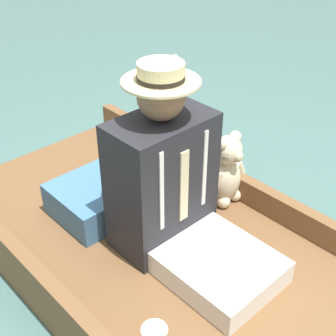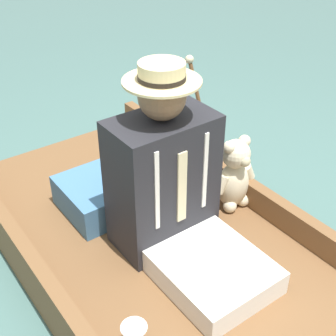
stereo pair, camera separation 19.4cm
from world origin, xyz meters
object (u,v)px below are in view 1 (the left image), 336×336
at_px(teddy_bear, 227,171).
at_px(wine_glass, 155,336).
at_px(seated_person, 173,189).
at_px(walking_cane, 189,112).

relative_size(teddy_bear, wine_glass, 3.01).
height_order(seated_person, wine_glass, seated_person).
distance_m(seated_person, teddy_bear, 0.44).
xyz_separation_m(wine_glass, walking_cane, (-0.87, -0.71, 0.30)).
height_order(teddy_bear, walking_cane, walking_cane).
xyz_separation_m(seated_person, teddy_bear, (-0.42, -0.05, -0.12)).
bearing_deg(walking_cane, teddy_bear, 87.31).
relative_size(teddy_bear, walking_cane, 0.57).
distance_m(teddy_bear, walking_cane, 0.36).
distance_m(wine_glass, walking_cane, 1.17).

